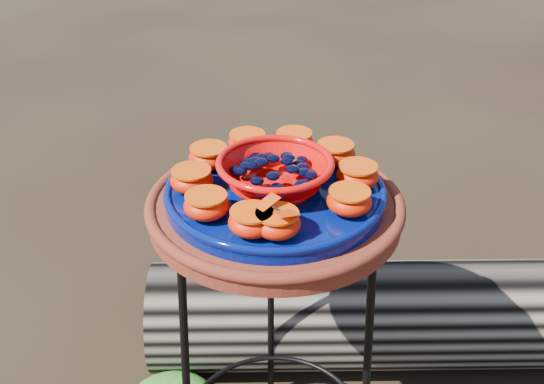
{
  "coord_description": "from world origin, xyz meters",
  "views": [
    {
      "loc": [
        -0.05,
        -1.07,
        1.39
      ],
      "look_at": [
        -0.01,
        0.0,
        0.76
      ],
      "focal_mm": 45.0,
      "sensor_mm": 36.0,
      "label": 1
    }
  ],
  "objects_px": {
    "terracotta_saucer": "(275,209)",
    "cobalt_plate": "(275,194)",
    "red_bowl": "(275,175)",
    "plant_stand": "(275,356)",
    "driftwood_log": "(443,314)"
  },
  "relations": [
    {
      "from": "plant_stand",
      "to": "cobalt_plate",
      "type": "distance_m",
      "value": 0.4
    },
    {
      "from": "plant_stand",
      "to": "cobalt_plate",
      "type": "relative_size",
      "value": 1.75
    },
    {
      "from": "plant_stand",
      "to": "red_bowl",
      "type": "bearing_deg",
      "value": 0.0
    },
    {
      "from": "cobalt_plate",
      "to": "red_bowl",
      "type": "xyz_separation_m",
      "value": [
        0.0,
        0.0,
        0.04
      ]
    },
    {
      "from": "terracotta_saucer",
      "to": "cobalt_plate",
      "type": "bearing_deg",
      "value": 0.0
    },
    {
      "from": "red_bowl",
      "to": "driftwood_log",
      "type": "relative_size",
      "value": 0.13
    },
    {
      "from": "terracotta_saucer",
      "to": "red_bowl",
      "type": "bearing_deg",
      "value": 0.0
    },
    {
      "from": "cobalt_plate",
      "to": "driftwood_log",
      "type": "relative_size",
      "value": 0.25
    },
    {
      "from": "terracotta_saucer",
      "to": "cobalt_plate",
      "type": "height_order",
      "value": "cobalt_plate"
    },
    {
      "from": "terracotta_saucer",
      "to": "red_bowl",
      "type": "relative_size",
      "value": 2.33
    },
    {
      "from": "terracotta_saucer",
      "to": "cobalt_plate",
      "type": "xyz_separation_m",
      "value": [
        0.0,
        0.0,
        0.03
      ]
    },
    {
      "from": "plant_stand",
      "to": "cobalt_plate",
      "type": "bearing_deg",
      "value": 0.0
    },
    {
      "from": "plant_stand",
      "to": "red_bowl",
      "type": "distance_m",
      "value": 0.44
    },
    {
      "from": "terracotta_saucer",
      "to": "plant_stand",
      "type": "bearing_deg",
      "value": 0.0
    },
    {
      "from": "red_bowl",
      "to": "terracotta_saucer",
      "type": "bearing_deg",
      "value": 0.0
    }
  ]
}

